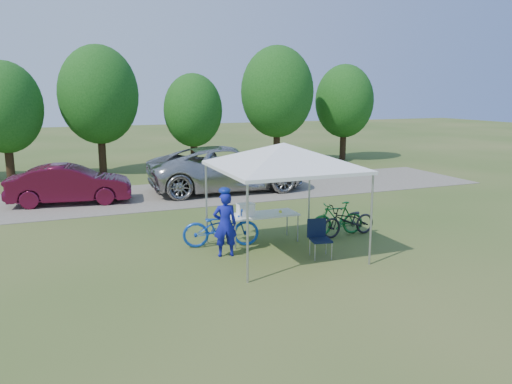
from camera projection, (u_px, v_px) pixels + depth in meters
ground at (283, 253)px, 12.32m from camera, size 100.00×100.00×0.00m
gravel_strip at (197, 193)px, 19.60m from camera, size 24.00×5.00×0.02m
canopy at (284, 146)px, 11.80m from camera, size 4.53×4.53×3.00m
treeline at (157, 100)px, 24.30m from camera, size 24.89×4.28×6.30m
folding_table at (262, 215)px, 13.09m from camera, size 1.85×0.77×0.76m
folding_chair at (319, 235)px, 11.97m from camera, size 0.54×0.56×0.91m
cooler at (246, 209)px, 12.88m from camera, size 0.44×0.30×0.32m
ice_cream_cup at (280, 212)px, 13.21m from camera, size 0.08×0.08×0.06m
cyclist at (225, 224)px, 11.95m from camera, size 0.62×0.46×1.58m
bike_blue at (221, 227)px, 12.75m from camera, size 2.05×1.11×1.02m
bike_green at (337, 219)px, 13.78m from camera, size 1.58×0.56×0.93m
bike_dark at (349, 220)px, 13.69m from camera, size 1.71×0.70×0.88m
minivan at (228, 168)px, 19.92m from camera, size 6.47×3.20×1.77m
sedan at (70, 184)px, 17.60m from camera, size 4.33×2.00×1.38m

